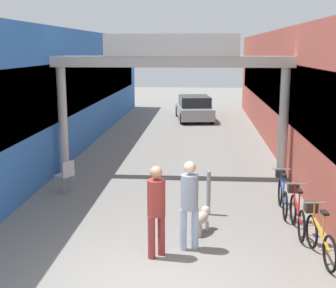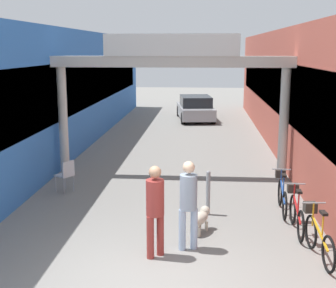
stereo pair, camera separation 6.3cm
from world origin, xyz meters
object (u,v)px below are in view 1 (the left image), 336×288
bicycle_orange_nearest (319,235)px  bicycle_red_second (296,211)px  bicycle_blue_third (282,193)px  cafe_chair_aluminium_nearer (66,173)px  pedestrian_with_dog (189,199)px  dog_on_leash (201,218)px  bollard_post_metal (209,192)px  parked_car_silver (194,108)px  pedestrian_companion (156,205)px

bicycle_orange_nearest → bicycle_red_second: 1.30m
bicycle_blue_third → cafe_chair_aluminium_nearer: bearing=169.3°
pedestrian_with_dog → bicycle_orange_nearest: (2.45, -0.15, -0.59)m
pedestrian_with_dog → bicycle_red_second: (2.29, 1.14, -0.59)m
dog_on_leash → bollard_post_metal: bearing=81.4°
bollard_post_metal → parked_car_silver: parked_car_silver is taller
dog_on_leash → pedestrian_companion: bearing=-123.6°
bicycle_blue_third → bollard_post_metal: bearing=-166.9°
pedestrian_with_dog → dog_on_leash: size_ratio=2.41×
dog_on_leash → cafe_chair_aluminium_nearer: cafe_chair_aluminium_nearer is taller
dog_on_leash → bicycle_orange_nearest: (2.21, -1.04, 0.11)m
dog_on_leash → bicycle_blue_third: bearing=37.7°
dog_on_leash → bicycle_red_second: size_ratio=0.44×
pedestrian_companion → pedestrian_with_dog: bearing=32.0°
bicycle_orange_nearest → cafe_chair_aluminium_nearer: (-5.91, 3.62, 0.10)m
bicycle_orange_nearest → bollard_post_metal: 2.96m
pedestrian_companion → bollard_post_metal: bearing=66.9°
bollard_post_metal → cafe_chair_aluminium_nearer: (-3.86, 1.48, -0.01)m
bollard_post_metal → cafe_chair_aluminium_nearer: size_ratio=1.21×
dog_on_leash → pedestrian_with_dog: bearing=-104.9°
bicycle_orange_nearest → bicycle_blue_third: bearing=95.8°
bicycle_orange_nearest → cafe_chair_aluminium_nearer: size_ratio=1.90×
bicycle_orange_nearest → pedestrian_companion: bearing=-175.7°
pedestrian_with_dog → cafe_chair_aluminium_nearer: 4.92m
bicycle_orange_nearest → bollard_post_metal: bearing=133.8°
dog_on_leash → cafe_chair_aluminium_nearer: (-3.69, 2.58, 0.22)m
pedestrian_companion → bicycle_red_second: pedestrian_companion is taller
pedestrian_companion → bollard_post_metal: pedestrian_companion is taller
bicycle_orange_nearest → bollard_post_metal: bollard_post_metal is taller
bollard_post_metal → cafe_chair_aluminium_nearer: 4.13m
bicycle_orange_nearest → bicycle_blue_third: (-0.26, 2.55, 0.00)m
bicycle_blue_third → bicycle_orange_nearest: bearing=-84.2°
parked_car_silver → pedestrian_with_dog: bearing=-89.4°
pedestrian_companion → dog_on_leash: (0.84, 1.27, -0.70)m
pedestrian_with_dog → dog_on_leash: (0.24, 0.89, -0.70)m
bicycle_blue_third → dog_on_leash: bearing=-142.3°
dog_on_leash → bollard_post_metal: 1.13m
bicycle_blue_third → bicycle_red_second: bearing=-85.6°
pedestrian_companion → dog_on_leash: 1.68m
bicycle_orange_nearest → parked_car_silver: (-2.64, 17.12, 0.21)m
dog_on_leash → bollard_post_metal: bollard_post_metal is taller
dog_on_leash → bicycle_orange_nearest: bearing=-25.2°
bicycle_blue_third → cafe_chair_aluminium_nearer: bicycle_blue_third is taller
pedestrian_companion → cafe_chair_aluminium_nearer: 4.81m
pedestrian_companion → parked_car_silver: pedestrian_companion is taller
pedestrian_with_dog → dog_on_leash: pedestrian_with_dog is taller
pedestrian_with_dog → bicycle_blue_third: size_ratio=1.05×
pedestrian_companion → bicycle_orange_nearest: bearing=4.3°
parked_car_silver → bollard_post_metal: bearing=-87.7°
pedestrian_companion → bicycle_blue_third: 3.99m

